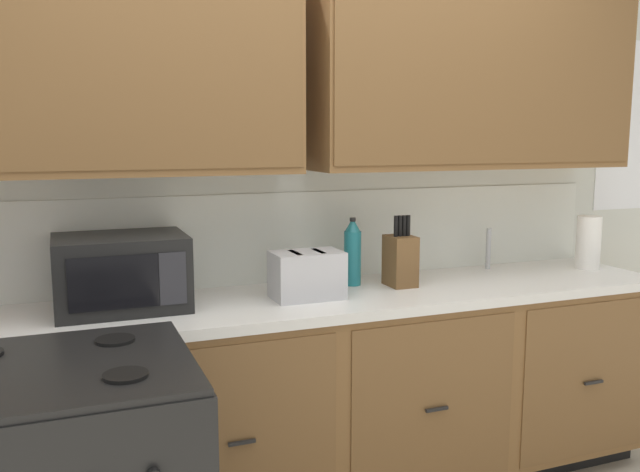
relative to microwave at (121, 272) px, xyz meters
name	(u,v)px	position (x,y,z in m)	size (l,w,h in m)	color
wall_unit	(298,113)	(0.76, 0.13, 0.60)	(4.39, 0.40, 2.43)	silver
counter_run	(316,397)	(0.76, -0.07, -0.58)	(3.22, 0.64, 0.90)	black
microwave	(121,272)	(0.00, 0.00, 0.00)	(0.48, 0.37, 0.28)	black
toaster	(307,275)	(0.71, -0.10, -0.04)	(0.28, 0.18, 0.19)	#B7B7BC
knife_block	(400,260)	(1.16, -0.04, -0.02)	(0.11, 0.14, 0.31)	brown
sink_faucet	(488,249)	(1.75, 0.14, -0.04)	(0.02, 0.02, 0.20)	#B2B5BA
paper_towel_roll	(588,242)	(2.21, -0.04, -0.01)	(0.12, 0.12, 0.26)	white
bottle_teal	(353,252)	(0.98, 0.05, 0.00)	(0.08, 0.08, 0.30)	#1E707A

